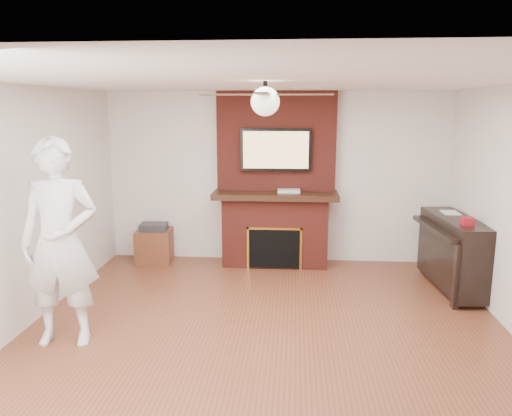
# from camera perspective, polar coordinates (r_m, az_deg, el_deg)

# --- Properties ---
(room_shell) EXTENTS (5.36, 5.86, 2.86)m
(room_shell) POSITION_cam_1_polar(r_m,az_deg,el_deg) (4.68, 1.01, -1.14)
(room_shell) COLOR brown
(room_shell) RESTS_ON ground
(fireplace) EXTENTS (1.78, 0.64, 2.50)m
(fireplace) POSITION_cam_1_polar(r_m,az_deg,el_deg) (7.23, 2.25, 1.27)
(fireplace) COLOR maroon
(fireplace) RESTS_ON ground
(tv) EXTENTS (1.00, 0.08, 0.60)m
(tv) POSITION_cam_1_polar(r_m,az_deg,el_deg) (7.09, 2.28, 6.66)
(tv) COLOR black
(tv) RESTS_ON fireplace
(ceiling_fan) EXTENTS (1.21, 1.21, 0.31)m
(ceiling_fan) POSITION_cam_1_polar(r_m,az_deg,el_deg) (4.57, 1.06, 12.22)
(ceiling_fan) COLOR black
(ceiling_fan) RESTS_ON room_shell
(person) EXTENTS (0.80, 0.59, 2.01)m
(person) POSITION_cam_1_polar(r_m,az_deg,el_deg) (5.10, -21.52, -3.71)
(person) COLOR silver
(person) RESTS_ON ground
(side_table) EXTENTS (0.54, 0.54, 0.58)m
(side_table) POSITION_cam_1_polar(r_m,az_deg,el_deg) (7.61, -11.54, -4.05)
(side_table) COLOR #5E2E1A
(side_table) RESTS_ON ground
(piano) EXTENTS (0.65, 1.45, 1.02)m
(piano) POSITION_cam_1_polar(r_m,az_deg,el_deg) (6.74, 21.64, -4.62)
(piano) COLOR black
(piano) RESTS_ON ground
(cable_box) EXTENTS (0.32, 0.19, 0.05)m
(cable_box) POSITION_cam_1_polar(r_m,az_deg,el_deg) (7.11, 3.76, 1.97)
(cable_box) COLOR silver
(cable_box) RESTS_ON fireplace
(candle_orange) EXTENTS (0.07, 0.07, 0.13)m
(candle_orange) POSITION_cam_1_polar(r_m,az_deg,el_deg) (7.28, 1.48, -6.17)
(candle_orange) COLOR orange
(candle_orange) RESTS_ON ground
(candle_green) EXTENTS (0.07, 0.07, 0.10)m
(candle_green) POSITION_cam_1_polar(r_m,az_deg,el_deg) (7.25, 2.76, -6.41)
(candle_green) COLOR #548033
(candle_green) RESTS_ON ground
(candle_cream) EXTENTS (0.07, 0.07, 0.11)m
(candle_cream) POSITION_cam_1_polar(r_m,az_deg,el_deg) (7.25, 3.03, -6.35)
(candle_cream) COLOR beige
(candle_cream) RESTS_ON ground
(candle_blue) EXTENTS (0.06, 0.06, 0.09)m
(candle_blue) POSITION_cam_1_polar(r_m,az_deg,el_deg) (7.24, 3.29, -6.48)
(candle_blue) COLOR #363EA3
(candle_blue) RESTS_ON ground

